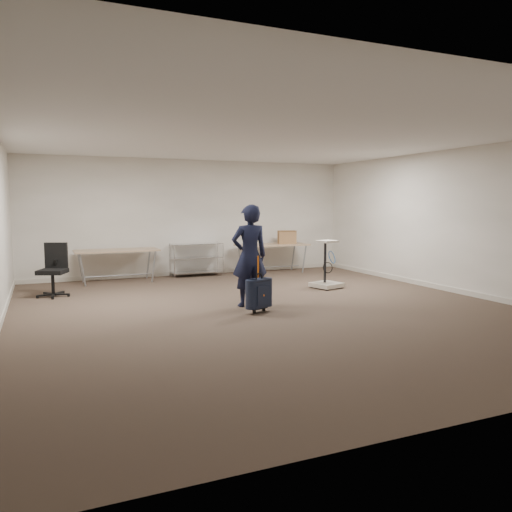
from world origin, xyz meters
name	(u,v)px	position (x,y,z in m)	size (l,w,h in m)	color
ground	(270,310)	(0.00, 0.00, 0.00)	(9.00, 9.00, 0.00)	#413127
room_shell	(239,293)	(0.00, 1.38, 0.05)	(8.00, 9.00, 9.00)	beige
folding_table_left	(117,252)	(-1.90, 3.95, 0.68)	(1.80, 0.75, 0.73)	tan
folding_table_right	(272,246)	(1.90, 3.95, 0.68)	(1.80, 0.75, 0.73)	tan
wire_shelf	(197,258)	(0.00, 4.20, 0.44)	(1.22, 0.47, 0.80)	silver
person	(250,256)	(-0.19, 0.40, 0.86)	(0.63, 0.41, 1.73)	black
suitcase	(259,293)	(-0.25, -0.14, 0.31)	(0.38, 0.30, 0.92)	#161A31
office_chair	(54,280)	(-3.24, 2.69, 0.30)	(0.61, 0.62, 1.00)	black
equipment_cart	(327,275)	(1.99, 1.47, 0.26)	(0.66, 0.66, 0.99)	silver
cardboard_box	(287,237)	(2.31, 3.95, 0.89)	(0.44, 0.33, 0.33)	#9A7E47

